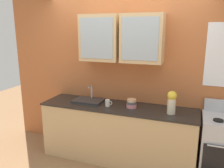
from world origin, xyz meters
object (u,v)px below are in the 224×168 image
at_px(bowl_stack, 132,103).
at_px(vase, 172,102).
at_px(cup_near_sink, 108,103).
at_px(sink_faucet, 88,100).

distance_m(bowl_stack, vase, 0.59).
xyz_separation_m(bowl_stack, vase, (0.58, -0.06, 0.11)).
bearing_deg(cup_near_sink, sink_faucet, 163.00).
xyz_separation_m(vase, cup_near_sink, (-0.93, -0.02, -0.12)).
bearing_deg(bowl_stack, vase, -6.09).
relative_size(bowl_stack, cup_near_sink, 1.40).
bearing_deg(vase, sink_faucet, 175.64).
distance_m(bowl_stack, cup_near_sink, 0.36).
distance_m(vase, cup_near_sink, 0.94).
height_order(bowl_stack, vase, vase).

